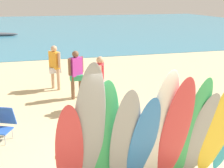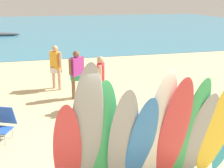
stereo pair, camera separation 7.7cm
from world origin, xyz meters
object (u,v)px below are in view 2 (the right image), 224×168
object	(u,v)px
surfboard_red_0	(67,154)
surfboard_grey_1	(86,136)
beachgoer_strolling	(77,71)
beach_chair_red	(3,122)
beachgoer_photographing	(56,64)
surfboard_yellow_9	(218,128)
surfboard_green_2	(102,140)
beachgoer_by_water	(101,79)
surfboard_red_6	(173,135)
surfboard_green_7	(189,132)
surfboard_grey_8	(199,137)
surfboard_rack	(142,150)
surfboard_grey_3	(122,144)
surfboard_white_5	(157,133)
surfboard_blue_4	(141,145)

from	to	relation	value
surfboard_red_0	surfboard_grey_1	world-z (taller)	surfboard_grey_1
beachgoer_strolling	beach_chair_red	bearing A→B (deg)	-161.08
beachgoer_photographing	surfboard_yellow_9	bearing A→B (deg)	164.75
surfboard_green_2	beach_chair_red	world-z (taller)	surfboard_green_2
surfboard_green_2	beachgoer_strolling	size ratio (longest dim) A/B	1.39
beachgoer_by_water	surfboard_red_6	bearing A→B (deg)	19.99
surfboard_green_7	surfboard_grey_8	xyz separation A→B (m)	(0.23, 0.02, -0.15)
surfboard_green_7	surfboard_red_0	bearing A→B (deg)	176.38
surfboard_rack	surfboard_red_6	size ratio (longest dim) A/B	1.42
surfboard_grey_3	surfboard_white_5	world-z (taller)	surfboard_white_5
surfboard_green_2	surfboard_red_6	distance (m)	1.27
beachgoer_photographing	beach_chair_red	bearing A→B (deg)	122.09
surfboard_blue_4	surfboard_white_5	distance (m)	0.37
surfboard_blue_4	surfboard_white_5	world-z (taller)	surfboard_white_5
surfboard_white_5	surfboard_red_0	bearing A→B (deg)	175.88
surfboard_blue_4	surfboard_grey_8	distance (m)	1.18
surfboard_rack	surfboard_blue_4	bearing A→B (deg)	-113.02
surfboard_blue_4	surfboard_grey_1	bearing A→B (deg)	175.33
surfboard_yellow_9	beach_chair_red	bearing A→B (deg)	144.77
surfboard_grey_3	surfboard_yellow_9	bearing A→B (deg)	-0.50
surfboard_blue_4	surfboard_red_6	bearing A→B (deg)	-11.15
surfboard_blue_4	surfboard_white_5	xyz separation A→B (m)	(0.30, -0.02, 0.22)
surfboard_blue_4	surfboard_yellow_9	world-z (taller)	surfboard_yellow_9
surfboard_red_6	beachgoer_strolling	bearing A→B (deg)	103.75
surfboard_rack	beachgoer_by_water	bearing A→B (deg)	90.66
surfboard_grey_3	surfboard_yellow_9	world-z (taller)	surfboard_yellow_9
beachgoer_by_water	beachgoer_photographing	xyz separation A→B (m)	(-1.26, 2.49, -0.00)
surfboard_grey_8	beach_chair_red	distance (m)	4.89
surfboard_green_2	beachgoer_photographing	bearing A→B (deg)	91.95
surfboard_red_6	beachgoer_by_water	xyz separation A→B (m)	(-0.35, 4.47, -0.19)
surfboard_grey_1	surfboard_blue_4	bearing A→B (deg)	-3.09
surfboard_grey_8	surfboard_yellow_9	size ratio (longest dim) A/B	0.84
surfboard_red_6	surfboard_yellow_9	world-z (taller)	surfboard_yellow_9
surfboard_red_0	beach_chair_red	size ratio (longest dim) A/B	2.56
surfboard_grey_1	surfboard_yellow_9	xyz separation A→B (m)	(2.46, -0.04, -0.14)
beachgoer_by_water	beachgoer_strolling	world-z (taller)	beachgoer_by_water
surfboard_red_0	beachgoer_strolling	bearing A→B (deg)	83.02
surfboard_red_0	surfboard_grey_8	xyz separation A→B (m)	(2.47, 0.01, -0.01)
surfboard_grey_1	surfboard_white_5	bearing A→B (deg)	-4.20
surfboard_grey_1	surfboard_white_5	world-z (taller)	surfboard_grey_1
surfboard_grey_3	surfboard_blue_4	distance (m)	0.35
surfboard_blue_4	beachgoer_photographing	bearing A→B (deg)	92.97
surfboard_grey_8	beachgoer_photographing	world-z (taller)	surfboard_grey_8
surfboard_green_7	beachgoer_strolling	bearing A→B (deg)	100.10
surfboard_green_7	surfboard_yellow_9	distance (m)	0.56
surfboard_blue_4	beachgoer_strolling	bearing A→B (deg)	88.31
surfboard_rack	surfboard_grey_8	distance (m)	1.19
surfboard_white_5	surfboard_green_2	bearing A→B (deg)	171.66
surfboard_grey_8	beachgoer_by_water	distance (m)	4.48
surfboard_yellow_9	beachgoer_photographing	distance (m)	7.41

